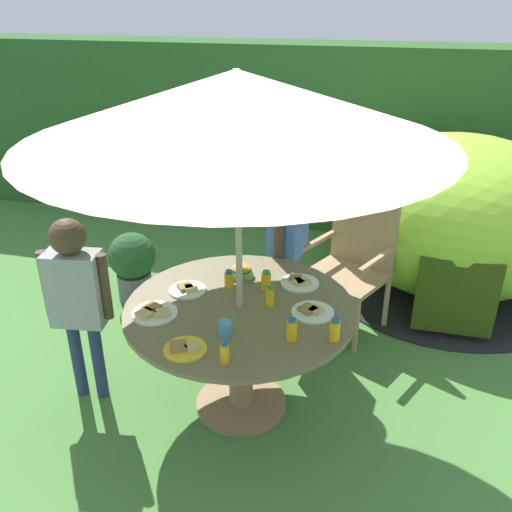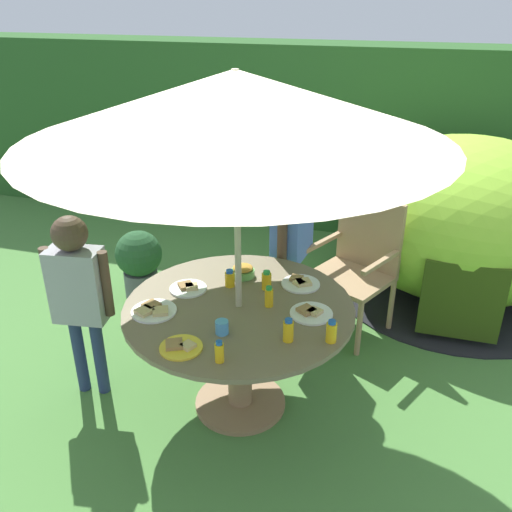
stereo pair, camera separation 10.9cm
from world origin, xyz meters
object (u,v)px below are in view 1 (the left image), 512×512
Objects in this scene: garden_table at (240,332)px; plate_far_left at (188,289)px; child_in_blue_shirt at (288,221)px; plate_near_right at (312,312)px; plate_center_front at (300,282)px; cup_near at (224,328)px; patio_umbrella at (237,107)px; child_in_grey_shirt at (76,289)px; juice_bottle_spot_a at (335,330)px; potted_plant at (133,263)px; snack_bowl at (241,271)px; juice_bottle_far_right at (292,330)px; wooden_chair at (354,257)px; juice_bottle_mid_left at (270,297)px; juice_bottle_mid_right at (266,280)px; juice_bottle_front_edge at (229,279)px; plate_near_left at (154,312)px; dome_tent at (454,216)px; plate_back_edge at (185,348)px; juice_bottle_center_back at (225,353)px.

plate_far_left is (-0.35, 0.09, 0.19)m from garden_table.
child_in_blue_shirt reaches higher than plate_near_right.
cup_near is at bearing -114.86° from plate_center_front.
patio_umbrella is 1.43m from child_in_grey_shirt.
juice_bottle_spot_a is at bearing 8.70° from cup_near.
plate_center_front is (1.49, -0.72, 0.41)m from potted_plant.
patio_umbrella reaches higher than snack_bowl.
juice_bottle_spot_a is 1.69× the size of cup_near.
juice_bottle_far_right is at bearing -54.30° from snack_bowl.
wooden_chair is 8.09× the size of juice_bottle_spot_a.
juice_bottle_mid_left is (0.51, -0.05, 0.05)m from plate_far_left.
plate_near_right reaches higher than garden_table.
child_in_blue_shirt is at bearing -127.47° from wooden_chair.
juice_bottle_mid_right is (-0.00, -0.67, -0.12)m from child_in_blue_shirt.
snack_bowl is 0.15m from juice_bottle_front_edge.
garden_table is 0.52m from plate_near_left.
juice_bottle_mid_left is (0.60, 0.24, 0.05)m from plate_near_left.
potted_plant is 4.86× the size of juice_bottle_mid_right.
plate_near_left is (-0.54, -1.09, -0.16)m from child_in_blue_shirt.
juice_bottle_spot_a is at bearing -43.27° from juice_bottle_mid_right.
juice_bottle_spot_a is at bearing -109.43° from dome_tent.
snack_bowl reaches higher than plate_near_right.
garden_table is 0.64× the size of dome_tent.
child_in_blue_shirt is 11.20× the size of juice_bottle_spot_a.
juice_bottle_mid_right is at bearing 116.92° from juice_bottle_far_right.
plate_back_edge is at bearing -94.87° from snack_bowl.
juice_bottle_far_right is (0.06, -0.59, 0.05)m from plate_center_front.
juice_bottle_front_edge reaches higher than snack_bowl.
child_in_grey_shirt is 0.99m from snack_bowl.
child_in_grey_shirt reaches higher than garden_table.
plate_far_left is 0.47m from juice_bottle_mid_right.
juice_bottle_center_back is 1.08× the size of juice_bottle_front_edge.
child_in_blue_shirt reaches higher than wooden_chair.
garden_table is at bearing 0.00° from patio_umbrella.
patio_umbrella reaches higher than garden_table.
plate_near_left is 2.03× the size of juice_bottle_mid_left.
wooden_chair is 8.41× the size of juice_bottle_mid_right.
plate_near_left reaches higher than potted_plant.
dome_tent reaches higher than plate_far_left.
patio_umbrella is 1.11m from cup_near.
juice_bottle_spot_a is at bearing -10.43° from child_in_grey_shirt.
cup_near is (0.43, -0.09, 0.03)m from plate_near_left.
dome_tent is at bearing 62.99° from juice_bottle_center_back.
juice_bottle_far_right is 0.35m from juice_bottle_mid_left.
plate_near_left is (-0.44, -0.20, -1.10)m from patio_umbrella.
juice_bottle_center_back is at bearing -50.93° from potted_plant.
wooden_chair is 1.02m from juice_bottle_mid_right.
potted_plant is 1.85m from cup_near.
juice_bottle_mid_left reaches higher than plate_back_edge.
juice_bottle_front_edge is (0.83, 0.33, -0.00)m from child_in_grey_shirt.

